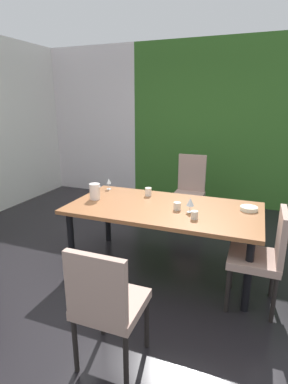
{
  "coord_description": "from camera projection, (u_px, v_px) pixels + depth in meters",
  "views": [
    {
      "loc": [
        1.33,
        -2.57,
        1.81
      ],
      "look_at": [
        0.18,
        0.43,
        0.85
      ],
      "focal_mm": 28.0,
      "sensor_mm": 36.0,
      "label": 1
    }
  ],
  "objects": [
    {
      "name": "cup_near_shelf",
      "position": [
        148.0,
        192.0,
        3.57
      ],
      "size": [
        0.08,
        0.08,
        0.1
      ],
      "primitive_type": "cylinder",
      "color": "white",
      "rests_on": "dining_table"
    },
    {
      "name": "cup_east",
      "position": [
        194.0,
        215.0,
        2.85
      ],
      "size": [
        0.07,
        0.07,
        0.08
      ],
      "primitive_type": "cylinder",
      "color": "beige",
      "rests_on": "dining_table"
    },
    {
      "name": "chair_head_near",
      "position": [
        106.0,
        302.0,
        1.99
      ],
      "size": [
        0.44,
        0.44,
        0.95
      ],
      "color": "tan",
      "rests_on": "ground_plane"
    },
    {
      "name": "chair_right_near",
      "position": [
        264.0,
        253.0,
        2.63
      ],
      "size": [
        0.44,
        0.44,
        0.95
      ],
      "rotation": [
        0.0,
        0.0,
        1.57
      ],
      "color": "tan",
      "rests_on": "ground_plane"
    },
    {
      "name": "chair_head_far",
      "position": [
        190.0,
        187.0,
        4.54
      ],
      "size": [
        0.44,
        0.45,
        1.06
      ],
      "rotation": [
        0.0,
        0.0,
        3.14
      ],
      "color": "tan",
      "rests_on": "ground_plane"
    },
    {
      "name": "garden_window_panel",
      "position": [
        237.0,
        126.0,
        5.16
      ],
      "size": [
        3.8,
        0.1,
        2.87
      ],
      "primitive_type": "cube",
      "color": "#346625",
      "rests_on": "ground_plane"
    },
    {
      "name": "ground_plane",
      "position": [
        115.0,
        276.0,
        3.28
      ],
      "size": [
        5.71,
        5.96,
        0.02
      ],
      "primitive_type": "cube",
      "color": "black"
    },
    {
      "name": "dining_table",
      "position": [
        164.0,
        213.0,
        3.23
      ],
      "size": [
        2.03,
        1.05,
        0.74
      ],
      "color": "#945A34",
      "rests_on": "ground_plane"
    },
    {
      "name": "back_panel_interior",
      "position": [
        93.0,
        122.0,
        6.14
      ],
      "size": [
        1.91,
        0.1,
        2.87
      ],
      "primitive_type": "cube",
      "color": "silver",
      "rests_on": "ground_plane"
    },
    {
      "name": "serving_bowl_front",
      "position": [
        249.0,
        209.0,
        3.08
      ],
      "size": [
        0.18,
        0.18,
        0.04
      ],
      "primitive_type": "cylinder",
      "color": "white",
      "rests_on": "dining_table"
    },
    {
      "name": "wine_glass_west",
      "position": [
        109.0,
        181.0,
        3.82
      ],
      "size": [
        0.06,
        0.06,
        0.14
      ],
      "color": "silver",
      "rests_on": "dining_table"
    },
    {
      "name": "cup_north",
      "position": [
        177.0,
        206.0,
        3.1
      ],
      "size": [
        0.08,
        0.08,
        0.08
      ],
      "primitive_type": "cylinder",
      "color": "silver",
      "rests_on": "dining_table"
    },
    {
      "name": "pitcher_south",
      "position": [
        95.0,
        191.0,
        3.43
      ],
      "size": [
        0.14,
        0.12,
        0.18
      ],
      "color": "white",
      "rests_on": "dining_table"
    },
    {
      "name": "wine_glass_right",
      "position": [
        190.0,
        202.0,
        3.01
      ],
      "size": [
        0.08,
        0.08,
        0.15
      ],
      "color": "silver",
      "rests_on": "dining_table"
    }
  ]
}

